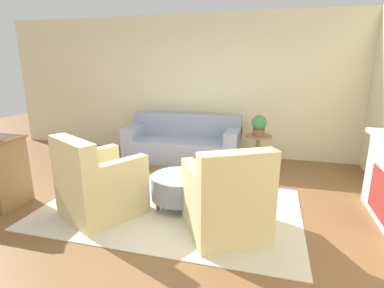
# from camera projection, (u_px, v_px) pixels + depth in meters

# --- Properties ---
(ground_plane) EXTENTS (16.00, 16.00, 0.00)m
(ground_plane) POSITION_uv_depth(u_px,v_px,m) (170.00, 208.00, 3.97)
(ground_plane) COLOR brown
(wall_back) EXTENTS (9.21, 0.12, 2.80)m
(wall_back) POSITION_uv_depth(u_px,v_px,m) (212.00, 87.00, 6.09)
(wall_back) COLOR beige
(wall_back) RESTS_ON ground_plane
(rug) EXTENTS (3.33, 2.05, 0.01)m
(rug) POSITION_uv_depth(u_px,v_px,m) (170.00, 208.00, 3.97)
(rug) COLOR beige
(rug) RESTS_ON ground_plane
(couch) EXTENTS (2.21, 0.85, 0.88)m
(couch) POSITION_uv_depth(u_px,v_px,m) (183.00, 144.00, 5.90)
(couch) COLOR #8E99B2
(couch) RESTS_ON ground_plane
(armchair_left) EXTENTS (1.12, 1.15, 1.03)m
(armchair_left) POSITION_uv_depth(u_px,v_px,m) (98.00, 186.00, 3.69)
(armchair_left) COLOR beige
(armchair_left) RESTS_ON rug
(armchair_right) EXTENTS (1.12, 1.15, 1.03)m
(armchair_right) POSITION_uv_depth(u_px,v_px,m) (227.00, 201.00, 3.29)
(armchair_right) COLOR beige
(armchair_right) RESTS_ON rug
(ottoman_table) EXTENTS (0.75, 0.75, 0.43)m
(ottoman_table) POSITION_uv_depth(u_px,v_px,m) (180.00, 187.00, 3.96)
(ottoman_table) COLOR #8E99B2
(ottoman_table) RESTS_ON rug
(side_table) EXTENTS (0.46, 0.46, 0.65)m
(side_table) POSITION_uv_depth(u_px,v_px,m) (258.00, 147.00, 5.25)
(side_table) COLOR olive
(side_table) RESTS_ON ground_plane
(potted_plant_on_side_table) EXTENTS (0.26, 0.26, 0.36)m
(potted_plant_on_side_table) POSITION_uv_depth(u_px,v_px,m) (259.00, 125.00, 5.15)
(potted_plant_on_side_table) COLOR brown
(potted_plant_on_side_table) RESTS_ON side_table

